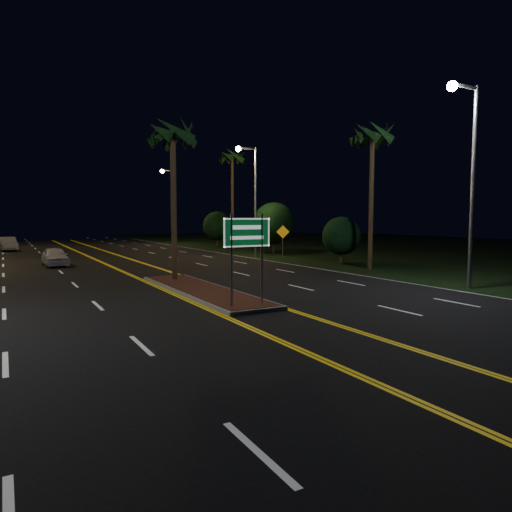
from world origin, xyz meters
TOP-DOWN VIEW (x-y plane):
  - ground at (0.00, 0.00)m, footprint 120.00×120.00m
  - grass_right at (30.00, 25.00)m, footprint 40.00×110.00m
  - median_island at (0.00, 7.00)m, footprint 2.25×10.25m
  - highway_sign at (0.00, 2.80)m, footprint 1.80×0.08m
  - streetlight_right_near at (10.61, 2.00)m, footprint 1.91×0.44m
  - streetlight_right_mid at (10.61, 22.00)m, footprint 1.91×0.44m
  - streetlight_right_far at (10.61, 42.00)m, footprint 1.91×0.44m
  - palm_median at (0.00, 10.50)m, footprint 2.40×2.40m
  - palm_right_near at (12.50, 10.00)m, footprint 2.40×2.40m
  - palm_right_far at (12.80, 30.00)m, footprint 2.40×2.40m
  - shrub_near at (13.50, 14.00)m, footprint 2.70×2.70m
  - shrub_mid at (14.00, 24.00)m, footprint 3.78×3.78m
  - shrub_far at (13.80, 36.00)m, footprint 3.24×3.24m
  - car_near at (-4.43, 22.03)m, footprint 2.03×4.46m
  - car_far at (-7.06, 39.63)m, footprint 2.49×4.91m
  - warning_sign at (13.00, 20.91)m, footprint 1.03×0.43m

SIDE VIEW (x-z plane):
  - ground at x=0.00m, z-range 0.00..0.00m
  - grass_right at x=30.00m, z-range 0.00..0.01m
  - median_island at x=0.00m, z-range 0.00..0.17m
  - car_near at x=-4.43m, z-range 0.00..1.47m
  - car_far at x=-7.06m, z-range 0.00..1.58m
  - warning_sign at x=13.00m, z-range 0.40..3.01m
  - shrub_near at x=13.50m, z-range 0.30..3.60m
  - shrub_far at x=13.80m, z-range 0.36..4.32m
  - highway_sign at x=0.00m, z-range 0.80..4.00m
  - shrub_mid at x=14.00m, z-range 0.42..5.04m
  - streetlight_right_near at x=10.61m, z-range 1.16..10.16m
  - streetlight_right_mid at x=10.61m, z-range 1.16..10.16m
  - streetlight_right_far at x=10.61m, z-range 1.16..10.16m
  - palm_median at x=0.00m, z-range 3.13..11.43m
  - palm_right_near at x=12.50m, z-range 3.56..12.86m
  - palm_right_far at x=12.80m, z-range 3.99..14.29m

